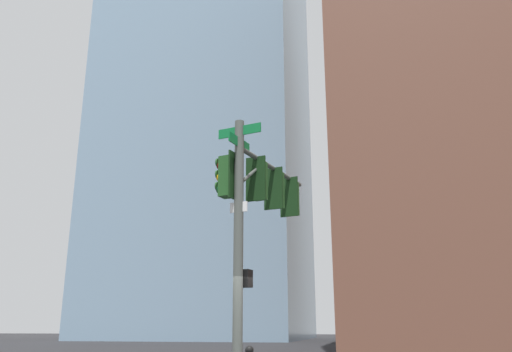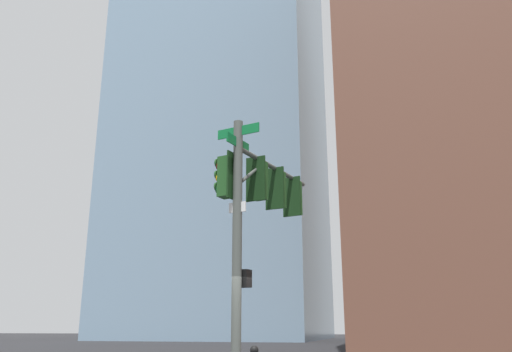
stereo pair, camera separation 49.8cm
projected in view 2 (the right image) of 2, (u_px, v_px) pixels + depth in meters
The scene contains 3 objects.
signal_pole_assembly at pixel (258, 204), 13.22m from camera, with size 4.25×1.62×6.26m.
building_brick_nearside at pixel (494, 26), 36.03m from camera, with size 25.47×19.97×42.89m, color brown.
building_glass_tower at pixel (228, 46), 74.64m from camera, with size 24.36×24.37×80.39m, color #7A99B2.
Camera 2 is at (11.14, 3.00, 1.40)m, focal length 36.50 mm.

